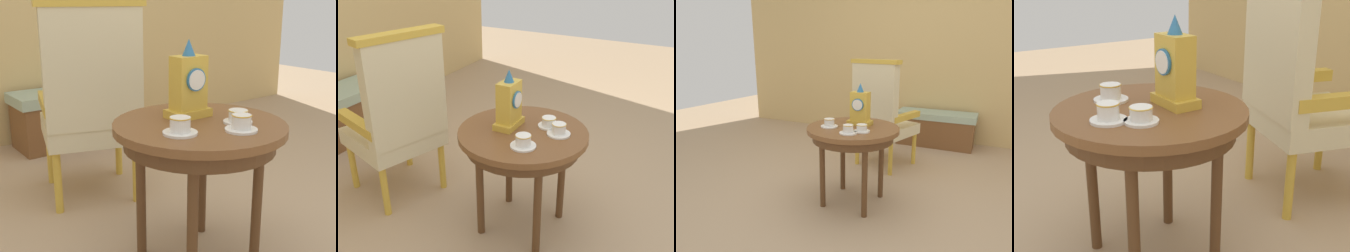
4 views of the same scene
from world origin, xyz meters
The scene contains 8 objects.
ground_plane centered at (0.00, 0.00, 0.00)m, with size 10.00×10.00×0.00m, color tan.
side_table centered at (-0.09, 0.05, 0.57)m, with size 0.73×0.73×0.64m.
teacup_left centered at (-0.26, -0.03, 0.67)m, with size 0.14×0.14×0.07m.
teacup_right centered at (-0.04, -0.14, 0.67)m, with size 0.13×0.13×0.07m.
teacup_center centered at (0.03, -0.05, 0.67)m, with size 0.12×0.12×0.06m.
mantel_clock centered at (-0.08, 0.15, 0.78)m, with size 0.19×0.11×0.34m.
armchair centered at (-0.16, 0.90, 0.59)m, with size 0.67×0.67×1.14m.
window_bench centered at (0.22, 1.95, 0.22)m, with size 0.99×0.40×0.44m.
Camera 2 is at (-1.92, -0.82, 1.62)m, focal length 43.20 mm.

